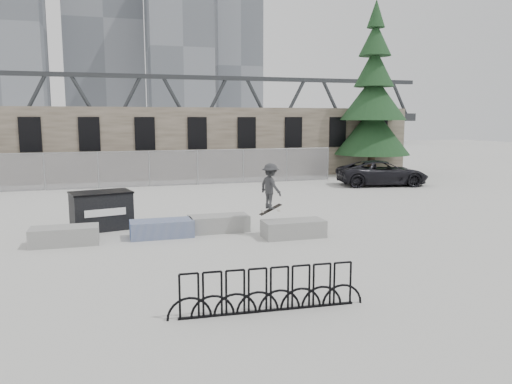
% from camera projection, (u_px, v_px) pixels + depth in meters
% --- Properties ---
extents(ground, '(120.00, 120.00, 0.00)m').
position_uv_depth(ground, '(181.00, 236.00, 16.41)').
color(ground, '#B4B4AF').
rests_on(ground, ground).
extents(stone_wall, '(36.00, 2.58, 4.50)m').
position_uv_depth(stone_wall, '(144.00, 143.00, 31.48)').
color(stone_wall, '#665A4B').
rests_on(stone_wall, ground).
extents(chainlink_fence, '(22.06, 0.06, 2.02)m').
position_uv_depth(chainlink_fence, '(149.00, 168.00, 28.11)').
color(chainlink_fence, gray).
rests_on(chainlink_fence, ground).
extents(planter_far_left, '(2.00, 0.90, 0.55)m').
position_uv_depth(planter_far_left, '(65.00, 235.00, 15.20)').
color(planter_far_left, '#979794').
rests_on(planter_far_left, ground).
extents(planter_center_left, '(2.00, 0.90, 0.55)m').
position_uv_depth(planter_center_left, '(162.00, 228.00, 16.17)').
color(planter_center_left, navy).
rests_on(planter_center_left, ground).
extents(planter_center_right, '(2.00, 0.90, 0.55)m').
position_uv_depth(planter_center_right, '(219.00, 223.00, 16.98)').
color(planter_center_right, '#979794').
rests_on(planter_center_right, ground).
extents(planter_offset, '(2.00, 0.90, 0.55)m').
position_uv_depth(planter_offset, '(293.00, 228.00, 16.16)').
color(planter_offset, '#979794').
rests_on(planter_offset, ground).
extents(dumpster, '(2.23, 1.65, 1.32)m').
position_uv_depth(dumpster, '(101.00, 210.00, 17.28)').
color(dumpster, black).
rests_on(dumpster, ground).
extents(bike_rack, '(4.04, 0.25, 0.90)m').
position_uv_depth(bike_rack, '(269.00, 290.00, 9.90)').
color(bike_rack, black).
rests_on(bike_rack, ground).
extents(spruce_tree, '(5.05, 5.05, 11.50)m').
position_uv_depth(spruce_tree, '(373.00, 106.00, 33.35)').
color(spruce_tree, '#38281E').
rests_on(spruce_tree, ground).
extents(skyline_towers, '(58.00, 28.00, 48.00)m').
position_uv_depth(skyline_towers, '(109.00, 35.00, 102.03)').
color(skyline_towers, slate).
rests_on(skyline_towers, ground).
extents(truss_bridge, '(70.00, 3.00, 9.80)m').
position_uv_depth(truss_bridge, '(196.00, 116.00, 70.77)').
color(truss_bridge, '#2D3033').
rests_on(truss_bridge, ground).
extents(suv, '(5.48, 3.28, 1.43)m').
position_uv_depth(suv, '(382.00, 173.00, 28.62)').
color(suv, black).
rests_on(suv, ground).
extents(skateboarder, '(0.84, 1.09, 1.69)m').
position_uv_depth(skateboarder, '(271.00, 186.00, 16.28)').
color(skateboarder, '#2C2D2F').
rests_on(skateboarder, ground).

